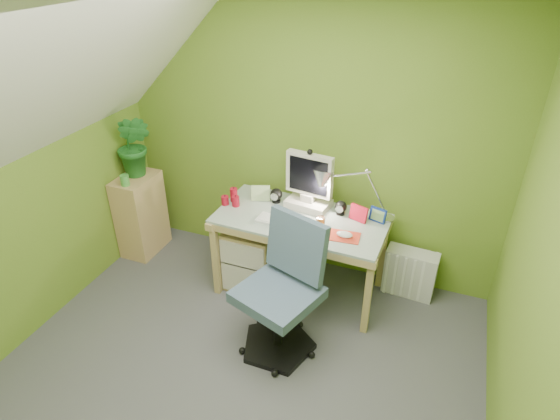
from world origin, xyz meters
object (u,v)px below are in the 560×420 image
(monitor, at_px, (309,176))
(radiator, at_px, (410,273))
(side_ledge, at_px, (141,214))
(task_chair, at_px, (277,292))
(desk, at_px, (300,254))
(potted_plant, at_px, (134,146))
(desk_lamp, at_px, (367,182))

(monitor, height_order, radiator, monitor)
(side_ledge, bearing_deg, task_chair, -23.41)
(side_ledge, xyz_separation_m, radiator, (2.42, 0.25, -0.17))
(task_chair, relative_size, radiator, 2.51)
(side_ledge, distance_m, task_chair, 1.77)
(monitor, relative_size, task_chair, 0.54)
(desk, bearing_deg, potted_plant, 178.93)
(monitor, distance_m, desk_lamp, 0.45)
(monitor, bearing_deg, potted_plant, -168.58)
(monitor, bearing_deg, radiator, 14.23)
(monitor, height_order, task_chair, monitor)
(desk_lamp, relative_size, potted_plant, 1.09)
(task_chair, bearing_deg, desk, 114.84)
(desk_lamp, relative_size, radiator, 1.51)
(desk, distance_m, task_chair, 0.70)
(desk, xyz_separation_m, monitor, (0.00, 0.18, 0.63))
(task_chair, height_order, radiator, task_chair)
(monitor, relative_size, side_ledge, 0.73)
(radiator, bearing_deg, monitor, -169.16)
(potted_plant, distance_m, task_chair, 1.85)
(task_chair, bearing_deg, potted_plant, 173.96)
(desk_lamp, height_order, potted_plant, same)
(monitor, bearing_deg, side_ledge, -166.79)
(desk, height_order, desk_lamp, desk_lamp)
(desk_lamp, relative_size, task_chair, 0.60)
(desk, bearing_deg, radiator, 19.82)
(monitor, distance_m, potted_plant, 1.54)
(desk, xyz_separation_m, desk_lamp, (0.45, 0.18, 0.66))
(task_chair, distance_m, radiator, 1.28)
(desk, distance_m, potted_plant, 1.69)
(desk_lamp, bearing_deg, potted_plant, -168.23)
(desk, relative_size, monitor, 2.39)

